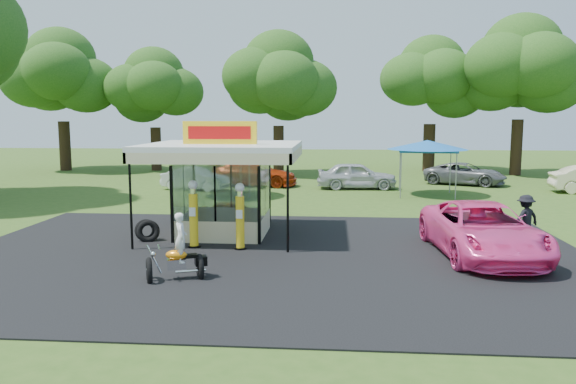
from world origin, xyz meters
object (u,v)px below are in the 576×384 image
object	(u,v)px
bg_car_a	(196,179)
tent_west	(219,146)
tent_east	(427,145)
bg_car_b	(254,173)
bg_car_c	(357,175)
pink_sedan	(482,230)
kiosk_car	(235,212)
spectator_east_a	(525,218)
gas_pump_left	(194,216)
gas_pump_right	(240,218)
bg_car_d	(465,174)
motorcycle	(179,253)
gas_station_kiosk	(224,187)

from	to	relation	value
bg_car_a	tent_west	xyz separation A→B (m)	(1.97, -2.61, 2.10)
tent_east	bg_car_b	bearing A→B (deg)	160.90
bg_car_a	bg_car_c	world-z (taller)	bg_car_c
pink_sedan	bg_car_b	distance (m)	19.79
pink_sedan	tent_east	distance (m)	13.95
kiosk_car	bg_car_c	xyz separation A→B (m)	(5.38, 11.71, 0.33)
spectator_east_a	bg_car_c	distance (m)	15.00
gas_pump_left	gas_pump_right	world-z (taller)	gas_pump_left
gas_pump_right	bg_car_c	world-z (taller)	gas_pump_right
gas_pump_right	bg_car_d	size ratio (longest dim) A/B	0.44
tent_east	gas_pump_right	bearing A→B (deg)	-120.90
kiosk_car	tent_west	bearing A→B (deg)	15.98
kiosk_car	bg_car_a	xyz separation A→B (m)	(-4.19, 10.38, 0.19)
bg_car_d	tent_east	xyz separation A→B (m)	(-3.29, -5.20, 2.06)
bg_car_b	tent_west	world-z (taller)	tent_west
gas_pump_left	motorcycle	world-z (taller)	gas_pump_left
pink_sedan	spectator_east_a	bearing A→B (deg)	43.89
gas_pump_left	bg_car_d	xyz separation A→B (m)	(13.00, 18.67, -0.39)
gas_pump_right	bg_car_b	world-z (taller)	gas_pump_right
bg_car_a	tent_west	bearing A→B (deg)	-127.52
bg_car_b	bg_car_c	world-z (taller)	bg_car_c
gas_pump_left	bg_car_d	world-z (taller)	gas_pump_left
gas_pump_right	spectator_east_a	size ratio (longest dim) A/B	1.35
spectator_east_a	bg_car_b	size ratio (longest dim) A/B	0.30
gas_station_kiosk	tent_west	xyz separation A→B (m)	(-2.22, 9.97, 0.99)
spectator_east_a	bg_car_a	xyz separation A→B (m)	(-14.86, 12.71, -0.15)
spectator_east_a	bg_car_c	size ratio (longest dim) A/B	0.35
bg_car_c	bg_car_d	distance (m)	7.50
gas_station_kiosk	gas_pump_right	xyz separation A→B (m)	(0.97, -2.23, -0.72)
spectator_east_a	tent_east	xyz separation A→B (m)	(-1.56, 11.49, 1.94)
bg_car_a	bg_car_d	size ratio (longest dim) A/B	0.81
gas_pump_right	tent_east	distance (m)	15.94
motorcycle	pink_sedan	world-z (taller)	motorcycle
spectator_east_a	tent_east	bearing A→B (deg)	-107.37
gas_pump_left	kiosk_car	size ratio (longest dim) A/B	0.81
gas_station_kiosk	bg_car_d	world-z (taller)	gas_station_kiosk
tent_west	kiosk_car	bearing A→B (deg)	-74.02
gas_pump_left	pink_sedan	size ratio (longest dim) A/B	0.38
motorcycle	tent_west	xyz separation A→B (m)	(-2.13, 15.69, 2.04)
bg_car_b	tent_east	size ratio (longest dim) A/B	1.24
gas_station_kiosk	bg_car_c	distance (m)	14.95
bg_car_a	tent_east	xyz separation A→B (m)	(13.30, -1.22, 2.09)
bg_car_a	motorcycle	bearing A→B (deg)	-151.88
bg_car_d	tent_east	bearing A→B (deg)	172.12
gas_pump_right	spectator_east_a	distance (m)	9.93
spectator_east_a	tent_west	distance (m)	16.49
gas_pump_left	tent_east	size ratio (longest dim) A/B	0.52
gas_station_kiosk	bg_car_c	xyz separation A→B (m)	(5.38, 13.92, -0.97)
gas_station_kiosk	gas_pump_right	bearing A→B (deg)	-66.56
bg_car_a	bg_car_d	world-z (taller)	bg_car_d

